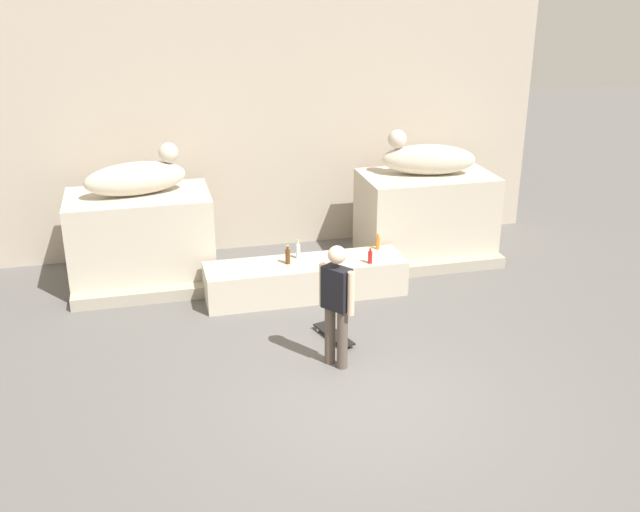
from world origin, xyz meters
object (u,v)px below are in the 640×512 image
Objects in this scene: statue_reclining_left at (138,177)px; skater at (336,301)px; bottle_brown at (288,256)px; bottle_clear at (298,251)px; bottle_red at (370,257)px; bottle_orange at (378,243)px; skateboard at (334,334)px; statue_reclining_right at (426,158)px.

skater is (2.31, -3.42, -0.85)m from statue_reclining_left.
bottle_brown is 0.98× the size of bottle_clear.
statue_reclining_left is 5.54× the size of bottle_brown.
statue_reclining_left is 5.42× the size of bottle_clear.
statue_reclining_left is at bearing 156.42° from bottle_red.
statue_reclining_left reaches higher than bottle_brown.
statue_reclining_left is 3.95m from bottle_orange.
skateboard is at bearing -59.34° from statue_reclining_left.
statue_reclining_right is at bearing 22.12° from bottle_clear.
statue_reclining_left is at bearing 14.28° from statue_reclining_right.
statue_reclining_left is 4.83m from statue_reclining_right.
bottle_clear is at bearing -12.82° from skateboard.
statue_reclining_right reaches higher than bottle_red.
bottle_red is at bearing -53.48° from skateboard.
bottle_brown is 1.57m from bottle_orange.
bottle_orange is at bearing 53.17° from statue_reclining_right.
statue_reclining_right is at bearing -74.02° from skater.
skateboard is at bearing -85.63° from bottle_clear.
statue_reclining_right is at bearing 38.91° from bottle_orange.
statue_reclining_right is at bearing 23.81° from bottle_brown.
statue_reclining_right is 2.34m from bottle_red.
bottle_brown is (-0.33, 1.53, 0.62)m from skateboard.
bottle_orange is at bearing -66.47° from skater.
bottle_clear reaches higher than skateboard.
bottle_brown reaches higher than skateboard.
statue_reclining_right reaches higher than bottle_orange.
skater reaches higher than bottle_brown.
bottle_brown is (-2.69, -1.19, -1.08)m from statue_reclining_right.
statue_reclining_left is 3.85m from bottle_red.
bottle_brown is at bearing 166.80° from bottle_red.
bottle_orange is at bearing 9.66° from bottle_brown.
bottle_brown is at bearing -170.34° from bottle_orange.
statue_reclining_left is at bearing 151.03° from bottle_brown.
skater is at bearing 67.95° from statue_reclining_right.
skateboard is at bearing 63.32° from statue_reclining_right.
bottle_red is (3.38, -1.47, -1.10)m from statue_reclining_left.
statue_reclining_left is at bearing 25.10° from skateboard.
bottle_red reaches higher than skateboard.
statue_reclining_left and statue_reclining_right have the same top height.
statue_reclining_right is at bearing -11.61° from statue_reclining_left.
bottle_orange is (-1.14, -0.92, -1.10)m from statue_reclining_right.
bottle_brown is 0.27m from bottle_clear.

